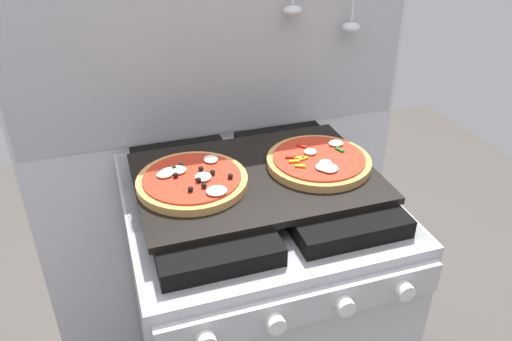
% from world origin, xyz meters
% --- Properties ---
extents(kitchen_backsplash, '(1.10, 0.08, 1.55)m').
position_xyz_m(kitchen_backsplash, '(0.00, 0.33, 0.79)').
color(kitchen_backsplash, silver).
rests_on(kitchen_backsplash, ground_plane).
extents(stove, '(0.60, 0.64, 0.90)m').
position_xyz_m(stove, '(-0.00, -0.00, 0.45)').
color(stove, '#B7BABF').
rests_on(stove, ground_plane).
extents(baking_tray, '(0.54, 0.38, 0.02)m').
position_xyz_m(baking_tray, '(0.00, 0.00, 0.91)').
color(baking_tray, black).
rests_on(baking_tray, stove).
extents(pizza_left, '(0.24, 0.24, 0.03)m').
position_xyz_m(pizza_left, '(-0.15, -0.00, 0.93)').
color(pizza_left, tan).
rests_on(pizza_left, baking_tray).
extents(pizza_right, '(0.24, 0.24, 0.03)m').
position_xyz_m(pizza_right, '(0.15, -0.01, 0.93)').
color(pizza_right, '#C18947').
rests_on(pizza_right, baking_tray).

